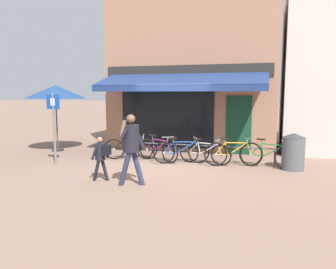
% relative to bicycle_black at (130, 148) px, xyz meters
% --- Properties ---
extents(ground_plane, '(160.00, 160.00, 0.00)m').
position_rel_bicycle_black_xyz_m(ground_plane, '(1.32, -0.80, -0.37)').
color(ground_plane, '#846656').
extents(shop_front, '(6.56, 4.64, 6.05)m').
position_rel_bicycle_black_xyz_m(shop_front, '(1.37, 3.48, 2.65)').
color(shop_front, '#9E7056').
rests_on(shop_front, ground_plane).
extents(bike_rack_rail, '(4.96, 0.04, 0.57)m').
position_rel_bicycle_black_xyz_m(bike_rack_rail, '(2.13, 0.14, 0.12)').
color(bike_rack_rail, '#47494F').
rests_on(bike_rack_rail, ground_plane).
extents(bicycle_black, '(1.73, 0.63, 0.83)m').
position_rel_bicycle_black_xyz_m(bicycle_black, '(0.00, 0.00, 0.00)').
color(bicycle_black, black).
rests_on(bicycle_black, ground_plane).
extents(bicycle_purple, '(1.65, 0.93, 0.84)m').
position_rel_bicycle_black_xyz_m(bicycle_purple, '(0.92, 0.08, 0.00)').
color(bicycle_purple, black).
rests_on(bicycle_purple, ground_plane).
extents(bicycle_blue, '(1.69, 0.79, 0.82)m').
position_rel_bicycle_black_xyz_m(bicycle_blue, '(1.76, -0.08, -0.00)').
color(bicycle_blue, black).
rests_on(bicycle_blue, ground_plane).
extents(bicycle_silver, '(1.70, 0.52, 0.79)m').
position_rel_bicycle_black_xyz_m(bicycle_silver, '(2.48, 0.04, -0.02)').
color(bicycle_silver, black).
rests_on(bicycle_silver, ground_plane).
extents(bicycle_orange, '(1.73, 0.76, 0.87)m').
position_rel_bicycle_black_xyz_m(bicycle_orange, '(3.36, 0.01, 0.01)').
color(bicycle_orange, black).
rests_on(bicycle_orange, ground_plane).
extents(bicycle_green, '(1.73, 0.64, 0.88)m').
position_rel_bicycle_black_xyz_m(bicycle_green, '(4.38, 0.03, 0.01)').
color(bicycle_green, black).
rests_on(bicycle_green, ground_plane).
extents(pedestrian_adult, '(0.62, 0.62, 1.71)m').
position_rel_bicycle_black_xyz_m(pedestrian_adult, '(1.23, -2.82, 0.67)').
color(pedestrian_adult, '#282D47').
rests_on(pedestrian_adult, ground_plane).
extents(pedestrian_child, '(0.48, 0.37, 1.12)m').
position_rel_bicycle_black_xyz_m(pedestrian_child, '(0.36, -2.67, 0.32)').
color(pedestrian_child, black).
rests_on(pedestrian_child, ground_plane).
extents(litter_bin, '(0.64, 0.64, 1.06)m').
position_rel_bicycle_black_xyz_m(litter_bin, '(5.05, -0.02, 0.16)').
color(litter_bin, '#515459').
rests_on(litter_bin, ground_plane).
extents(parking_sign, '(0.44, 0.07, 2.21)m').
position_rel_bicycle_black_xyz_m(parking_sign, '(-1.90, -1.40, 0.99)').
color(parking_sign, slate).
rests_on(parking_sign, ground_plane).
extents(cafe_parasol, '(2.22, 2.22, 2.49)m').
position_rel_bicycle_black_xyz_m(cafe_parasol, '(-3.34, 0.76, 1.86)').
color(cafe_parasol, '#4C3D2D').
rests_on(cafe_parasol, ground_plane).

